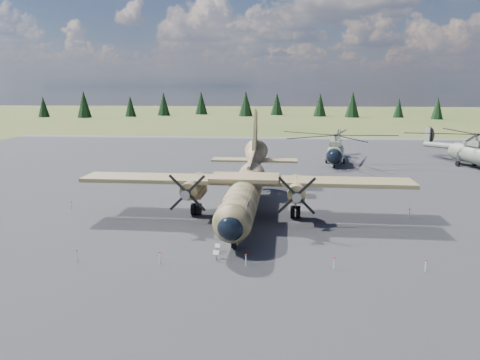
{
  "coord_description": "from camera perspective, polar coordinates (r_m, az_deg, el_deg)",
  "views": [
    {
      "loc": [
        4.15,
        -43.77,
        12.13
      ],
      "look_at": [
        0.29,
        2.0,
        2.92
      ],
      "focal_mm": 35.0,
      "sensor_mm": 36.0,
      "label": 1
    }
  ],
  "objects": [
    {
      "name": "apron",
      "position": [
        55.28,
        0.4,
        -1.33
      ],
      "size": [
        120.0,
        120.0,
        0.04
      ],
      "primitive_type": "cube",
      "color": "#525256",
      "rests_on": "ground"
    },
    {
      "name": "helicopter_near",
      "position": [
        74.82,
        11.58,
        4.44
      ],
      "size": [
        21.76,
        23.67,
        4.85
      ],
      "rotation": [
        0.0,
        0.0,
        -0.15
      ],
      "color": "gray",
      "rests_on": "ground"
    },
    {
      "name": "transport_plane",
      "position": [
        44.46,
        0.73,
        -0.64
      ],
      "size": [
        30.51,
        27.77,
        10.08
      ],
      "rotation": [
        0.0,
        0.0,
        -0.02
      ],
      "color": "#353B20",
      "rests_on": "ground"
    },
    {
      "name": "info_placard_left",
      "position": [
        33.68,
        -2.94,
        -8.93
      ],
      "size": [
        0.48,
        0.29,
        0.71
      ],
      "rotation": [
        0.0,
        0.0,
        -0.25
      ],
      "color": "gray",
      "rests_on": "ground"
    },
    {
      "name": "treeline",
      "position": [
        47.24,
        5.86,
        2.31
      ],
      "size": [
        329.61,
        335.64,
        10.9
      ],
      "color": "black",
      "rests_on": "ground"
    },
    {
      "name": "helicopter_mid",
      "position": [
        79.07,
        26.58,
        4.03
      ],
      "size": [
        25.38,
        26.28,
        5.23
      ],
      "rotation": [
        0.0,
        0.0,
        0.28
      ],
      "color": "gray",
      "rests_on": "ground"
    },
    {
      "name": "barrier_fence",
      "position": [
        45.45,
        -1.16,
        -3.48
      ],
      "size": [
        33.12,
        29.62,
        0.85
      ],
      "color": "silver",
      "rests_on": "ground"
    },
    {
      "name": "ground",
      "position": [
        45.61,
        -0.57,
        -4.08
      ],
      "size": [
        500.0,
        500.0,
        0.0
      ],
      "primitive_type": "plane",
      "color": "brown",
      "rests_on": "ground"
    },
    {
      "name": "info_placard_right",
      "position": [
        35.2,
        -2.74,
        -8.09
      ],
      "size": [
        0.44,
        0.27,
        0.64
      ],
      "rotation": [
        0.0,
        0.0,
        -0.25
      ],
      "color": "gray",
      "rests_on": "ground"
    }
  ]
}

